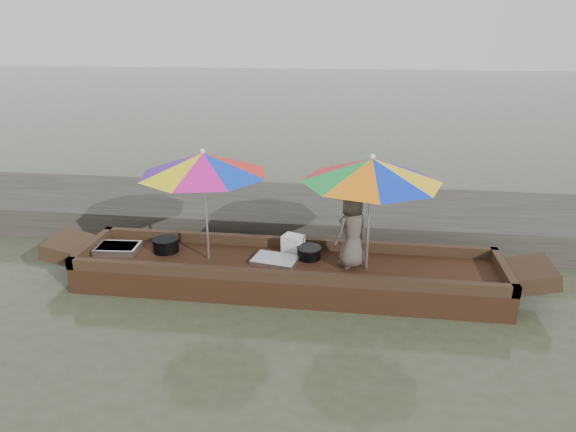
# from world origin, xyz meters

# --- Properties ---
(water) EXTENTS (80.00, 80.00, 0.00)m
(water) POSITION_xyz_m (0.00, 0.00, 0.00)
(water) COLOR #353C26
(water) RESTS_ON ground
(dock) EXTENTS (22.00, 2.20, 0.50)m
(dock) POSITION_xyz_m (0.00, 2.20, 0.25)
(dock) COLOR #2D2B26
(dock) RESTS_ON ground
(boat_hull) EXTENTS (5.74, 1.20, 0.35)m
(boat_hull) POSITION_xyz_m (0.00, 0.00, 0.17)
(boat_hull) COLOR black
(boat_hull) RESTS_ON water
(cooking_pot) EXTENTS (0.36, 0.36, 0.19)m
(cooking_pot) POSITION_xyz_m (-1.77, 0.16, 0.45)
(cooking_pot) COLOR black
(cooking_pot) RESTS_ON boat_hull
(tray_crayfish) EXTENTS (0.63, 0.46, 0.09)m
(tray_crayfish) POSITION_xyz_m (-2.46, 0.06, 0.39)
(tray_crayfish) COLOR silver
(tray_crayfish) RESTS_ON boat_hull
(tray_scallop) EXTENTS (0.66, 0.52, 0.06)m
(tray_scallop) POSITION_xyz_m (-0.16, 0.02, 0.38)
(tray_scallop) COLOR silver
(tray_scallop) RESTS_ON boat_hull
(charcoal_grill) EXTENTS (0.33, 0.33, 0.15)m
(charcoal_grill) POSITION_xyz_m (0.28, 0.20, 0.43)
(charcoal_grill) COLOR black
(charcoal_grill) RESTS_ON boat_hull
(supply_bag) EXTENTS (0.34, 0.30, 0.26)m
(supply_bag) POSITION_xyz_m (0.03, 0.37, 0.48)
(supply_bag) COLOR silver
(supply_bag) RESTS_ON boat_hull
(vendor) EXTENTS (0.59, 0.57, 1.01)m
(vendor) POSITION_xyz_m (0.86, 0.05, 0.86)
(vendor) COLOR #4C423A
(vendor) RESTS_ON boat_hull
(umbrella_bow) EXTENTS (1.96, 1.96, 1.55)m
(umbrella_bow) POSITION_xyz_m (-1.10, 0.00, 1.12)
(umbrella_bow) COLOR red
(umbrella_bow) RESTS_ON boat_hull
(umbrella_stern) EXTENTS (1.95, 1.95, 1.55)m
(umbrella_stern) POSITION_xyz_m (1.07, 0.00, 1.12)
(umbrella_stern) COLOR #4314A5
(umbrella_stern) RESTS_ON boat_hull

